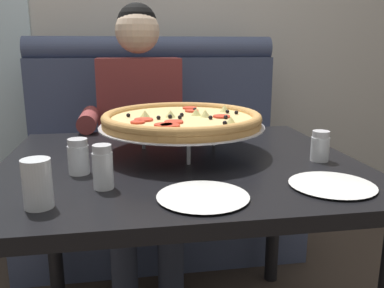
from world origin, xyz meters
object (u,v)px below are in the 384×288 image
at_px(booth_bench, 158,170).
at_px(shaker_parmesan, 103,170).
at_px(shaker_pepper_flakes, 79,159).
at_px(shaker_oregano, 320,148).
at_px(plate_near_right, 203,194).
at_px(drinking_glass, 38,187).
at_px(pizza, 182,120).
at_px(dining_table, 180,186).
at_px(diner_main, 141,125).
at_px(plate_near_left, 332,183).

bearing_deg(booth_bench, shaker_parmesan, -100.97).
bearing_deg(shaker_pepper_flakes, shaker_oregano, 0.90).
distance_m(shaker_parmesan, plate_near_right, 0.26).
bearing_deg(booth_bench, drinking_glass, -105.94).
xyz_separation_m(pizza, drinking_glass, (-0.38, -0.43, -0.06)).
distance_m(booth_bench, dining_table, 0.98).
height_order(pizza, plate_near_right, pizza).
xyz_separation_m(diner_main, plate_near_left, (0.45, -0.99, 0.03)).
bearing_deg(booth_bench, shaker_oregano, -67.10).
xyz_separation_m(booth_bench, dining_table, (0.00, -0.95, 0.24)).
distance_m(plate_near_left, plate_near_right, 0.35).
bearing_deg(plate_near_right, shaker_pepper_flakes, 141.68).
relative_size(dining_table, plate_near_right, 4.97).
distance_m(shaker_pepper_flakes, drinking_glass, 0.25).
bearing_deg(shaker_oregano, booth_bench, 112.90).
bearing_deg(shaker_oregano, pizza, 157.24).
height_order(dining_table, shaker_oregano, shaker_oregano).
distance_m(shaker_oregano, plate_near_right, 0.50).
distance_m(shaker_oregano, plate_near_left, 0.25).
xyz_separation_m(booth_bench, shaker_parmesan, (-0.23, -1.17, 0.37)).
distance_m(pizza, plate_near_right, 0.44).
distance_m(diner_main, drinking_glass, 1.05).
bearing_deg(pizza, plate_near_right, -91.42).
bearing_deg(plate_near_left, drinking_glass, -178.33).
xyz_separation_m(booth_bench, shaker_pepper_flakes, (-0.30, -1.04, 0.37)).
height_order(booth_bench, shaker_oregano, booth_bench).
xyz_separation_m(dining_table, diner_main, (-0.10, 0.68, 0.07)).
bearing_deg(shaker_pepper_flakes, diner_main, 75.03).
height_order(booth_bench, pizza, booth_bench).
bearing_deg(shaker_oregano, shaker_parmesan, -167.39).
xyz_separation_m(shaker_oregano, plate_near_right, (-0.42, -0.26, -0.03)).
relative_size(shaker_parmesan, plate_near_left, 0.52).
height_order(booth_bench, drinking_glass, booth_bench).
bearing_deg(plate_near_left, shaker_oregano, 71.05).
distance_m(booth_bench, diner_main, 0.42).
height_order(booth_bench, shaker_pepper_flakes, booth_bench).
bearing_deg(shaker_parmesan, drinking_glass, -142.83).
bearing_deg(shaker_oregano, shaker_pepper_flakes, -179.10).
bearing_deg(diner_main, drinking_glass, -104.93).
height_order(dining_table, plate_near_left, plate_near_left).
bearing_deg(shaker_oregano, diner_main, 124.84).
relative_size(diner_main, pizza, 2.31).
relative_size(dining_table, shaker_pepper_flakes, 10.97).
bearing_deg(dining_table, pizza, 78.15).
height_order(shaker_parmesan, drinking_glass, shaker_parmesan).
bearing_deg(shaker_parmesan, pizza, 52.42).
relative_size(booth_bench, drinking_glass, 12.71).
relative_size(shaker_pepper_flakes, shaker_parmesan, 0.89).
xyz_separation_m(dining_table, plate_near_left, (0.35, -0.31, 0.10)).
bearing_deg(plate_near_right, drinking_glass, 179.24).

